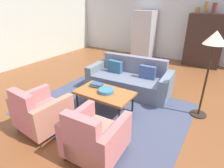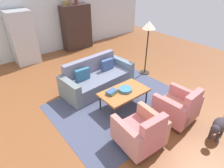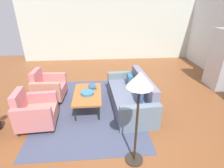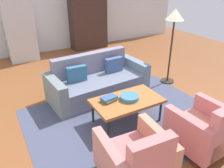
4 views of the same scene
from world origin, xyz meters
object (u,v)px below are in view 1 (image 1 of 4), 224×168
at_px(coffee_table, 104,93).
at_px(vase_round, 206,8).
at_px(armchair_left, 40,114).
at_px(armchair_right, 93,138).
at_px(refrigerator, 144,35).
at_px(floor_lamp, 214,46).
at_px(couch, 130,80).
at_px(book_stack, 97,85).
at_px(vase_tall, 197,10).
at_px(vase_small, 214,8).
at_px(cabinet, 204,41).
at_px(fruit_bowl, 106,91).

relative_size(coffee_table, vase_round, 3.36).
distance_m(armchair_left, armchair_right, 1.21).
height_order(vase_round, refrigerator, vase_round).
xyz_separation_m(armchair_left, floor_lamp, (2.37, 2.06, 1.10)).
bearing_deg(couch, book_stack, 71.02).
xyz_separation_m(vase_tall, vase_small, (0.50, 0.00, 0.07)).
height_order(armchair_left, refrigerator, refrigerator).
bearing_deg(floor_lamp, vase_small, 96.90).
height_order(coffee_table, armchair_right, armchair_right).
height_order(armchair_left, vase_small, vase_small).
bearing_deg(armchair_left, vase_small, 74.40).
height_order(cabinet, refrigerator, refrigerator).
height_order(fruit_bowl, vase_tall, vase_tall).
height_order(couch, refrigerator, refrigerator).
height_order(cabinet, vase_small, vase_small).
height_order(armchair_left, cabinet, cabinet).
xyz_separation_m(cabinet, refrigerator, (-2.23, -0.10, 0.03)).
relative_size(coffee_table, refrigerator, 0.65).
bearing_deg(refrigerator, armchair_right, -73.68).
xyz_separation_m(vase_round, refrigerator, (-2.08, -0.10, -1.05)).
bearing_deg(couch, fruit_bowl, 88.44).
height_order(couch, coffee_table, couch).
distance_m(coffee_table, refrigerator, 4.41).
distance_m(fruit_bowl, vase_tall, 4.66).
xyz_separation_m(armchair_right, vase_tall, (0.24, 5.53, 1.55)).
bearing_deg(coffee_table, fruit_bowl, 0.00).
height_order(couch, cabinet, cabinet).
relative_size(cabinet, vase_tall, 9.36).
distance_m(coffee_table, cabinet, 4.57).
bearing_deg(fruit_bowl, coffee_table, -180.00).
bearing_deg(armchair_right, vase_tall, 84.38).
bearing_deg(armchair_left, cabinet, 75.34).
height_order(book_stack, vase_round, vase_round).
height_order(armchair_right, fruit_bowl, armchair_right).
bearing_deg(fruit_bowl, armchair_right, -64.39).
xyz_separation_m(armchair_right, refrigerator, (-1.59, 5.43, 0.58)).
height_order(coffee_table, cabinet, cabinet).
distance_m(armchair_left, vase_small, 6.08).
relative_size(couch, armchair_left, 2.45).
xyz_separation_m(book_stack, cabinet, (1.53, 4.25, 0.41)).
xyz_separation_m(couch, refrigerator, (-0.98, 3.08, 0.64)).
bearing_deg(refrigerator, cabinet, 2.69).
height_order(armchair_right, refrigerator, refrigerator).
height_order(fruit_bowl, floor_lamp, floor_lamp).
bearing_deg(floor_lamp, couch, 170.66).
distance_m(fruit_bowl, book_stack, 0.36).
bearing_deg(vase_small, floor_lamp, -83.10).
xyz_separation_m(coffee_table, armchair_right, (0.60, -1.17, -0.07)).
bearing_deg(cabinet, fruit_bowl, -105.30).
height_order(armchair_right, floor_lamp, floor_lamp).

